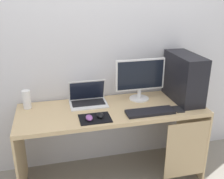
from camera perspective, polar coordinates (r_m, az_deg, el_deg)
The scene contains 12 objects.
ground_plane at distance 2.75m, azimuth 0.00°, elevation -17.99°, with size 8.00×8.00×0.00m, color gray.
wall_back at distance 2.51m, azimuth -1.81°, elevation 11.10°, with size 4.00×0.05×2.60m.
desk at distance 2.42m, azimuth 0.55°, elevation -7.02°, with size 1.67×0.60×0.73m.
pc_tower at distance 2.56m, azimuth 15.29°, elevation 2.51°, with size 0.21×0.49×0.44m, color black.
monitor at distance 2.49m, azimuth 6.11°, elevation 2.38°, with size 0.47×0.19×0.40m.
laptop at distance 2.45m, azimuth -5.22°, elevation -2.09°, with size 0.34×0.23×0.22m.
speaker at distance 2.45m, azimuth -17.98°, elevation -2.05°, with size 0.07×0.07×0.17m, color white.
keyboard at distance 2.29m, azimuth 8.27°, elevation -4.81°, with size 0.42×0.14×0.02m, color black.
mousepad at distance 2.18m, azimuth -3.70°, elevation -6.26°, with size 0.26×0.20×0.01m, color black.
mouse_left at distance 2.19m, azimuth -2.59°, elevation -5.57°, with size 0.06×0.10×0.03m, color black.
mouse_right at distance 2.16m, azimuth -4.95°, elevation -6.11°, with size 0.06×0.10×0.03m, color #8C4C99.
cell_phone at distance 2.40m, azimuth 14.10°, elevation -4.18°, with size 0.07×0.13×0.01m, color #232326.
Camera 1 is at (-0.50, -2.08, 1.74)m, focal length 42.25 mm.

